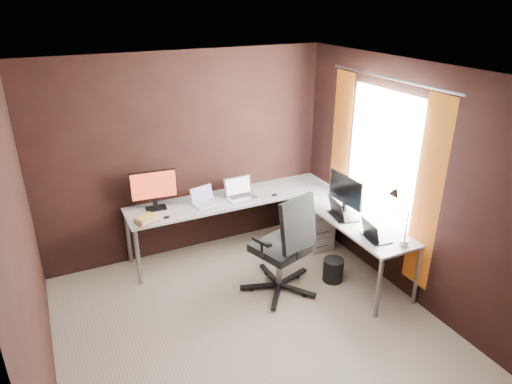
% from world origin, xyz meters
% --- Properties ---
extents(room, '(3.60, 3.60, 2.50)m').
position_xyz_m(room, '(0.34, 0.07, 1.28)').
color(room, '#9E947B').
rests_on(room, ground).
extents(desk, '(2.65, 2.25, 0.73)m').
position_xyz_m(desk, '(0.84, 1.04, 0.68)').
color(desk, white).
rests_on(desk, ground).
extents(drawer_pedestal, '(0.42, 0.50, 0.60)m').
position_xyz_m(drawer_pedestal, '(1.43, 1.15, 0.30)').
color(drawer_pedestal, white).
rests_on(drawer_pedestal, ground).
extents(monitor_left, '(0.55, 0.17, 0.47)m').
position_xyz_m(monitor_left, '(-0.48, 1.61, 1.00)').
color(monitor_left, black).
rests_on(monitor_left, desk).
extents(monitor_right, '(0.14, 0.55, 0.45)m').
position_xyz_m(monitor_right, '(1.48, 0.55, 0.99)').
color(monitor_right, black).
rests_on(monitor_right, desk).
extents(laptop_white, '(0.34, 0.28, 0.20)m').
position_xyz_m(laptop_white, '(0.09, 1.49, 0.78)').
color(laptop_white, white).
rests_on(laptop_white, desk).
extents(laptop_silver, '(0.37, 0.26, 0.24)m').
position_xyz_m(laptop_silver, '(0.56, 1.47, 0.78)').
color(laptop_silver, silver).
rests_on(laptop_silver, desk).
extents(laptop_black_big, '(0.30, 0.38, 0.23)m').
position_xyz_m(laptop_black_big, '(1.36, 0.46, 0.78)').
color(laptop_black_big, black).
rests_on(laptop_black_big, desk).
extents(laptop_black_small, '(0.26, 0.33, 0.21)m').
position_xyz_m(laptop_black_small, '(1.38, -0.10, 0.78)').
color(laptop_black_small, black).
rests_on(laptop_black_small, desk).
extents(book_stack, '(0.27, 0.25, 0.07)m').
position_xyz_m(book_stack, '(-0.66, 1.30, 0.77)').
color(book_stack, '#AD775D').
rests_on(book_stack, desk).
extents(mouse_left, '(0.09, 0.07, 0.03)m').
position_xyz_m(mouse_left, '(-0.43, 1.30, 0.75)').
color(mouse_left, black).
rests_on(mouse_left, desk).
extents(mouse_corner, '(0.09, 0.06, 0.03)m').
position_xyz_m(mouse_corner, '(0.97, 1.31, 0.75)').
color(mouse_corner, black).
rests_on(mouse_corner, desk).
extents(desk_lamp, '(0.19, 0.22, 0.60)m').
position_xyz_m(desk_lamp, '(1.49, -0.29, 1.11)').
color(desk_lamp, slate).
rests_on(desk_lamp, desk).
extents(office_chair, '(0.67, 0.70, 1.19)m').
position_xyz_m(office_chair, '(0.59, 0.42, 0.35)').
color(office_chair, black).
rests_on(office_chair, ground).
extents(wastebasket, '(0.28, 0.28, 0.27)m').
position_xyz_m(wastebasket, '(1.22, 0.33, 0.14)').
color(wastebasket, black).
rests_on(wastebasket, ground).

